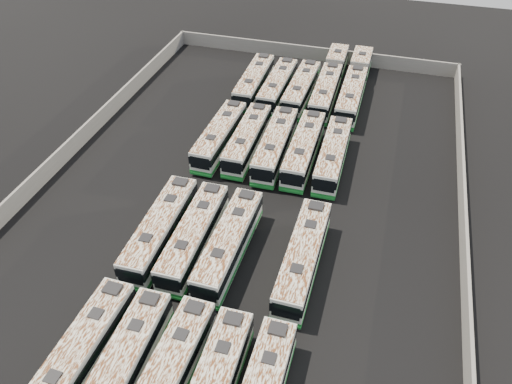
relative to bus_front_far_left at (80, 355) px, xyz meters
name	(u,v)px	position (x,y,z in m)	size (l,w,h in m)	color
ground	(244,199)	(5.68, 22.67, -1.82)	(140.00, 140.00, 0.00)	black
perimeter_wall	(244,191)	(5.68, 22.67, -0.72)	(45.20, 73.20, 2.20)	slate
bus_front_far_left	(80,355)	(0.00, 0.00, 0.00)	(2.92, 12.67, 3.56)	silver
bus_front_left	(122,369)	(3.52, -0.12, 0.01)	(2.92, 12.72, 3.57)	silver
bus_front_center	(167,378)	(6.96, 0.14, -0.01)	(2.96, 12.62, 3.54)	silver
bus_midfront_far_left	(161,229)	(0.06, 14.06, 0.04)	(2.99, 12.97, 3.64)	silver
bus_midfront_left	(194,236)	(3.43, 14.14, 0.01)	(2.85, 12.73, 3.58)	silver
bus_midfront_center	(229,244)	(6.91, 14.10, 0.03)	(2.88, 12.84, 3.61)	silver
bus_midfront_far_right	(303,258)	(13.84, 14.29, 0.04)	(2.80, 12.92, 3.64)	silver
bus_midback_far_left	(220,136)	(0.00, 30.96, -0.01)	(2.88, 12.62, 3.55)	silver
bus_midback_left	(247,140)	(3.42, 31.19, -0.01)	(2.79, 12.55, 3.53)	silver
bus_midback_center	(275,145)	(6.94, 30.90, 0.05)	(3.05, 13.00, 3.65)	silver
bus_midback_right	(304,149)	(10.30, 31.03, 0.03)	(2.81, 12.87, 3.62)	silver
bus_midback_far_right	(333,155)	(13.75, 30.88, -0.01)	(2.81, 12.57, 3.53)	silver
bus_back_far_left	(254,82)	(0.05, 45.37, 0.04)	(2.97, 12.92, 3.63)	silver
bus_back_left	(278,86)	(3.53, 45.19, -0.01)	(2.80, 12.61, 3.55)	silver
bus_back_center	(301,89)	(6.88, 45.31, 0.01)	(2.93, 12.71, 3.57)	silver
bus_back_right	(329,81)	(10.27, 48.63, 0.02)	(2.96, 19.89, 3.60)	silver
bus_back_far_right	(355,85)	(13.84, 48.58, 0.05)	(2.76, 20.13, 3.65)	silver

